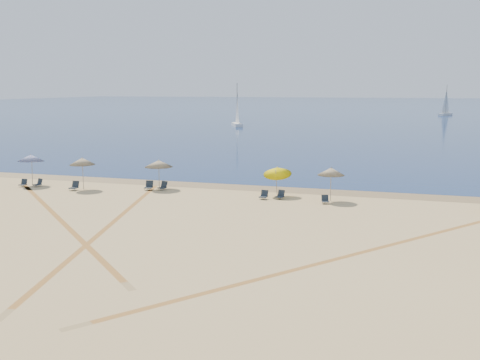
{
  "coord_description": "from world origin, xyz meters",
  "views": [
    {
      "loc": [
        11.18,
        -18.37,
        8.18
      ],
      "look_at": [
        0.0,
        20.0,
        1.3
      ],
      "focal_mm": 40.41,
      "sensor_mm": 36.0,
      "label": 1
    }
  ],
  "objects_px": {
    "chair_0": "(23,183)",
    "sailboat_1": "(446,106)",
    "umbrella_0": "(31,158)",
    "chair_4": "(163,186)",
    "umbrella_3": "(277,171)",
    "chair_6": "(280,195)",
    "chair_7": "(325,200)",
    "sailboat_0": "(237,113)",
    "chair_3": "(149,186)",
    "umbrella_4": "(331,171)",
    "umbrella_2": "(159,164)",
    "chair_1": "(38,183)",
    "chair_5": "(264,195)",
    "chair_2": "(74,186)",
    "umbrella_1": "(82,161)"
  },
  "relations": [
    {
      "from": "chair_2",
      "to": "umbrella_4",
      "type": "bearing_deg",
      "value": 7.07
    },
    {
      "from": "chair_2",
      "to": "chair_7",
      "type": "xyz_separation_m",
      "value": [
        20.07,
        0.56,
        -0.05
      ]
    },
    {
      "from": "sailboat_1",
      "to": "umbrella_2",
      "type": "bearing_deg",
      "value": -72.49
    },
    {
      "from": "chair_5",
      "to": "umbrella_0",
      "type": "bearing_deg",
      "value": -172.43
    },
    {
      "from": "umbrella_0",
      "to": "chair_2",
      "type": "bearing_deg",
      "value": -11.34
    },
    {
      "from": "chair_1",
      "to": "chair_0",
      "type": "bearing_deg",
      "value": -145.78
    },
    {
      "from": "chair_4",
      "to": "chair_7",
      "type": "height_order",
      "value": "chair_4"
    },
    {
      "from": "chair_3",
      "to": "chair_7",
      "type": "height_order",
      "value": "chair_3"
    },
    {
      "from": "umbrella_3",
      "to": "umbrella_2",
      "type": "bearing_deg",
      "value": 179.0
    },
    {
      "from": "umbrella_1",
      "to": "chair_6",
      "type": "height_order",
      "value": "umbrella_1"
    },
    {
      "from": "chair_0",
      "to": "chair_4",
      "type": "height_order",
      "value": "chair_4"
    },
    {
      "from": "umbrella_2",
      "to": "chair_7",
      "type": "bearing_deg",
      "value": -7.83
    },
    {
      "from": "chair_7",
      "to": "chair_4",
      "type": "bearing_deg",
      "value": 157.14
    },
    {
      "from": "chair_0",
      "to": "chair_6",
      "type": "xyz_separation_m",
      "value": [
        21.69,
        0.99,
        0.02
      ]
    },
    {
      "from": "umbrella_3",
      "to": "chair_6",
      "type": "xyz_separation_m",
      "value": [
        0.48,
        -1.08,
        -1.65
      ]
    },
    {
      "from": "chair_7",
      "to": "sailboat_0",
      "type": "relative_size",
      "value": 0.08
    },
    {
      "from": "chair_3",
      "to": "umbrella_0",
      "type": "bearing_deg",
      "value": 177.3
    },
    {
      "from": "chair_2",
      "to": "chair_3",
      "type": "xyz_separation_m",
      "value": [
        5.69,
        1.83,
        -0.0
      ]
    },
    {
      "from": "chair_1",
      "to": "umbrella_2",
      "type": "bearing_deg",
      "value": 30.97
    },
    {
      "from": "umbrella_2",
      "to": "chair_2",
      "type": "height_order",
      "value": "umbrella_2"
    },
    {
      "from": "chair_1",
      "to": "chair_3",
      "type": "bearing_deg",
      "value": 28.01
    },
    {
      "from": "chair_0",
      "to": "chair_7",
      "type": "bearing_deg",
      "value": -2.79
    },
    {
      "from": "chair_6",
      "to": "sailboat_0",
      "type": "height_order",
      "value": "sailboat_0"
    },
    {
      "from": "chair_4",
      "to": "chair_7",
      "type": "distance_m",
      "value": 13.33
    },
    {
      "from": "chair_1",
      "to": "chair_3",
      "type": "xyz_separation_m",
      "value": [
        9.46,
        1.31,
        0.03
      ]
    },
    {
      "from": "umbrella_2",
      "to": "chair_6",
      "type": "distance_m",
      "value": 10.58
    },
    {
      "from": "chair_7",
      "to": "chair_1",
      "type": "bearing_deg",
      "value": 163.66
    },
    {
      "from": "chair_0",
      "to": "umbrella_0",
      "type": "bearing_deg",
      "value": 61.78
    },
    {
      "from": "chair_3",
      "to": "umbrella_4",
      "type": "bearing_deg",
      "value": -8.79
    },
    {
      "from": "chair_0",
      "to": "chair_6",
      "type": "relative_size",
      "value": 0.8
    },
    {
      "from": "umbrella_0",
      "to": "chair_2",
      "type": "relative_size",
      "value": 3.65
    },
    {
      "from": "chair_5",
      "to": "umbrella_1",
      "type": "bearing_deg",
      "value": -170.75
    },
    {
      "from": "chair_6",
      "to": "sailboat_1",
      "type": "distance_m",
      "value": 133.34
    },
    {
      "from": "umbrella_2",
      "to": "chair_4",
      "type": "height_order",
      "value": "umbrella_2"
    },
    {
      "from": "umbrella_3",
      "to": "chair_2",
      "type": "xyz_separation_m",
      "value": [
        -16.19,
        -2.28,
        -1.62
      ]
    },
    {
      "from": "umbrella_3",
      "to": "chair_6",
      "type": "height_order",
      "value": "umbrella_3"
    },
    {
      "from": "chair_0",
      "to": "sailboat_1",
      "type": "height_order",
      "value": "sailboat_1"
    },
    {
      "from": "chair_5",
      "to": "chair_6",
      "type": "relative_size",
      "value": 0.88
    },
    {
      "from": "umbrella_0",
      "to": "sailboat_0",
      "type": "height_order",
      "value": "sailboat_0"
    },
    {
      "from": "chair_0",
      "to": "umbrella_3",
      "type": "bearing_deg",
      "value": 1.98
    },
    {
      "from": "umbrella_4",
      "to": "chair_3",
      "type": "xyz_separation_m",
      "value": [
        -14.63,
        0.3,
        -1.86
      ]
    },
    {
      "from": "chair_7",
      "to": "umbrella_3",
      "type": "bearing_deg",
      "value": 139.71
    },
    {
      "from": "umbrella_0",
      "to": "chair_4",
      "type": "xyz_separation_m",
      "value": [
        11.51,
        1.11,
        -2.01
      ]
    },
    {
      "from": "umbrella_0",
      "to": "chair_7",
      "type": "distance_m",
      "value": 24.84
    },
    {
      "from": "chair_1",
      "to": "chair_4",
      "type": "relative_size",
      "value": 0.95
    },
    {
      "from": "chair_2",
      "to": "sailboat_1",
      "type": "xyz_separation_m",
      "value": [
        38.11,
        132.78,
        2.37
      ]
    },
    {
      "from": "umbrella_1",
      "to": "chair_3",
      "type": "xyz_separation_m",
      "value": [
        5.17,
        1.35,
        -1.98
      ]
    },
    {
      "from": "sailboat_1",
      "to": "chair_0",
      "type": "bearing_deg",
      "value": -76.8
    },
    {
      "from": "chair_4",
      "to": "umbrella_0",
      "type": "bearing_deg",
      "value": -156.18
    },
    {
      "from": "chair_2",
      "to": "chair_1",
      "type": "bearing_deg",
      "value": 174.89
    }
  ]
}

